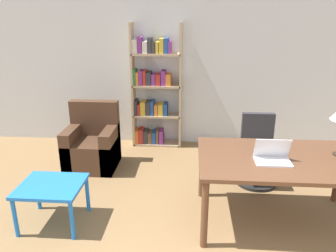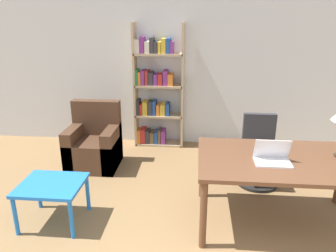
% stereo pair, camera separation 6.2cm
% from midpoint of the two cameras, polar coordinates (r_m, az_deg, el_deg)
% --- Properties ---
extents(wall_back, '(8.00, 0.06, 2.70)m').
position_cam_midpoint_polar(wall_back, '(5.61, 4.25, 10.30)').
color(wall_back, silver).
rests_on(wall_back, ground_plane).
extents(desk, '(1.75, 1.08, 0.77)m').
position_cam_midpoint_polar(desk, '(3.65, 18.83, -6.40)').
color(desk, brown).
rests_on(desk, ground_plane).
extents(laptop, '(0.35, 0.24, 0.24)m').
position_cam_midpoint_polar(laptop, '(3.47, 17.24, -5.13)').
color(laptop, silver).
rests_on(laptop, desk).
extents(office_chair, '(0.54, 0.54, 0.94)m').
position_cam_midpoint_polar(office_chair, '(4.58, 14.90, -4.66)').
color(office_chair, black).
rests_on(office_chair, ground_plane).
extents(side_table_blue, '(0.66, 0.59, 0.47)m').
position_cam_midpoint_polar(side_table_blue, '(3.78, -20.08, -10.39)').
color(side_table_blue, blue).
rests_on(side_table_blue, ground_plane).
extents(armchair, '(0.73, 0.68, 0.96)m').
position_cam_midpoint_polar(armchair, '(5.03, -13.36, -3.43)').
color(armchair, '#472D1E').
rests_on(armchair, ground_plane).
extents(bookshelf, '(0.83, 0.28, 2.07)m').
position_cam_midpoint_polar(bookshelf, '(5.54, -2.90, 6.01)').
color(bookshelf, tan).
rests_on(bookshelf, ground_plane).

